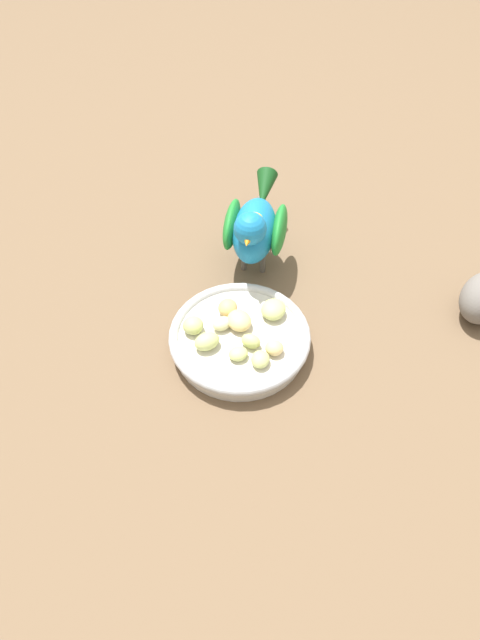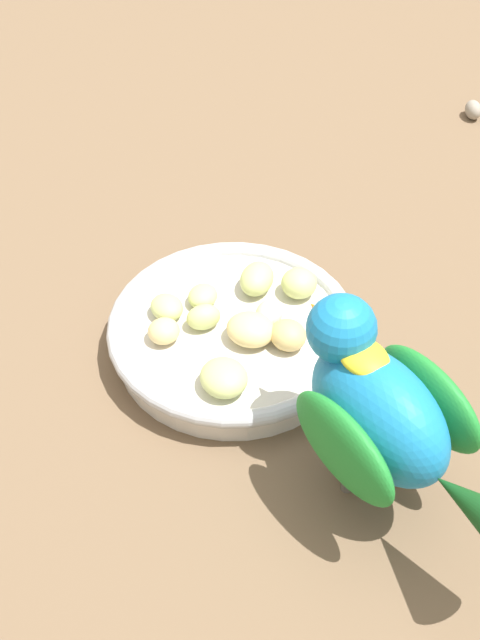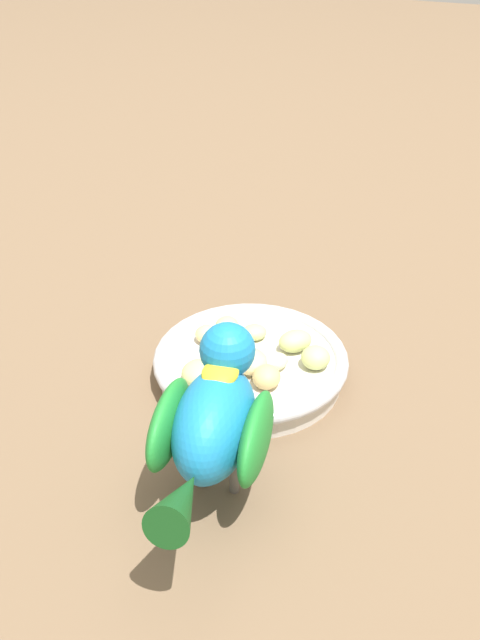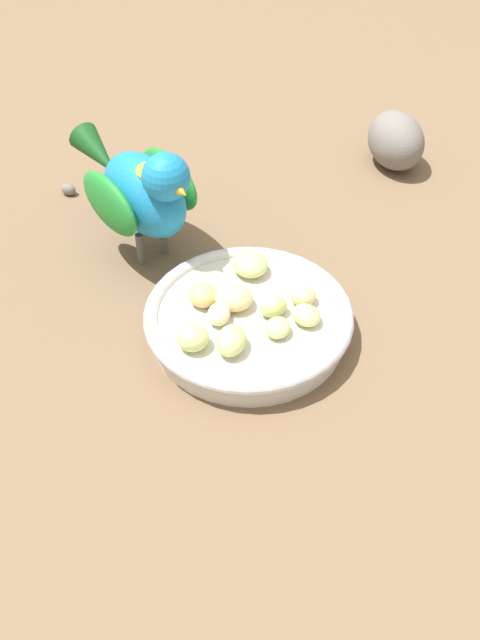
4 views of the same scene
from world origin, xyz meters
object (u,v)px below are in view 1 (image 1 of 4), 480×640
at_px(apple_piece_2, 238,354).
at_px(apple_piece_3, 273,309).
at_px(apple_piece_0, 226,307).
at_px(apple_piece_6, 251,341).
at_px(apple_piece_7, 274,348).
at_px(apple_piece_8, 219,323).
at_px(feeding_bowl, 240,339).
at_px(apple_piece_1, 239,321).
at_px(parrot, 255,226).
at_px(pebble_0, 261,200).
at_px(apple_piece_5, 193,325).
at_px(apple_piece_9, 260,359).
at_px(apple_piece_4, 207,341).

bearing_deg(apple_piece_2, apple_piece_3, -17.87).
bearing_deg(apple_piece_2, apple_piece_0, 27.43).
bearing_deg(apple_piece_6, apple_piece_3, -14.55).
relative_size(apple_piece_7, apple_piece_8, 0.91).
relative_size(feeding_bowl, apple_piece_1, 5.25).
bearing_deg(parrot, apple_piece_8, -9.22).
bearing_deg(apple_piece_3, parrot, 26.52).
height_order(apple_piece_7, pebble_0, apple_piece_7).
distance_m(apple_piece_5, apple_piece_6, 0.09).
relative_size(apple_piece_5, parrot, 0.14).
distance_m(apple_piece_1, apple_piece_5, 0.07).
height_order(feeding_bowl, apple_piece_5, apple_piece_5).
bearing_deg(apple_piece_7, apple_piece_9, 149.04).
bearing_deg(apple_piece_3, apple_piece_6, 165.45).
xyz_separation_m(apple_piece_4, parrot, (0.20, -0.02, 0.05)).
relative_size(apple_piece_3, apple_piece_6, 1.38).
relative_size(feeding_bowl, apple_piece_7, 7.91).
xyz_separation_m(apple_piece_1, parrot, (0.15, 0.02, 0.05)).
relative_size(apple_piece_1, apple_piece_5, 1.31).
bearing_deg(apple_piece_3, apple_piece_4, 137.27).
relative_size(feeding_bowl, apple_piece_8, 7.18).
height_order(feeding_bowl, apple_piece_8, apple_piece_8).
height_order(apple_piece_0, apple_piece_7, apple_piece_0).
distance_m(apple_piece_2, pebble_0, 0.36).
distance_m(apple_piece_3, apple_piece_8, 0.08).
relative_size(feeding_bowl, pebble_0, 10.84).
relative_size(apple_piece_1, apple_piece_4, 1.06).
distance_m(apple_piece_5, pebble_0, 0.33).
bearing_deg(apple_piece_9, apple_piece_5, 73.91).
xyz_separation_m(apple_piece_2, apple_piece_7, (0.02, -0.05, 0.00)).
relative_size(apple_piece_6, pebble_0, 1.49).
bearing_deg(apple_piece_2, feeding_bowl, 12.16).
height_order(apple_piece_5, pebble_0, apple_piece_5).
distance_m(feeding_bowl, apple_piece_3, 0.07).
relative_size(apple_piece_2, apple_piece_4, 0.74).
xyz_separation_m(apple_piece_7, parrot, (0.18, 0.07, 0.05)).
height_order(apple_piece_1, apple_piece_2, apple_piece_1).
bearing_deg(apple_piece_8, apple_piece_1, -69.54).
xyz_separation_m(apple_piece_4, apple_piece_8, (0.04, -0.01, -0.00)).
bearing_deg(apple_piece_8, apple_piece_2, -138.01).
height_order(apple_piece_0, apple_piece_3, same).
xyz_separation_m(apple_piece_6, apple_piece_8, (0.02, 0.05, -0.00)).
distance_m(apple_piece_4, apple_piece_5, 0.03).
distance_m(apple_piece_4, pebble_0, 0.35).
bearing_deg(apple_piece_0, feeding_bowl, -140.80).
relative_size(apple_piece_6, apple_piece_9, 0.96).
distance_m(apple_piece_3, apple_piece_6, 0.07).
relative_size(apple_piece_1, pebble_0, 2.07).
relative_size(apple_piece_0, apple_piece_7, 1.16).
bearing_deg(apple_piece_9, feeding_bowl, 45.78).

